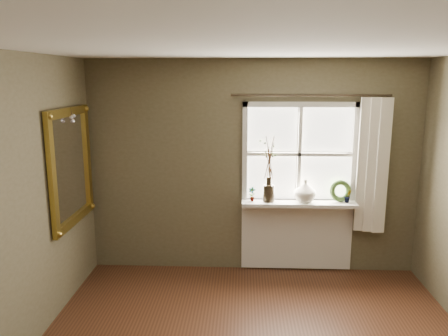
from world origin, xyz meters
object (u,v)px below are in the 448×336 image
dark_jug (269,193)px  gilt_mirror (71,166)px  cream_vase (305,191)px  wreath (340,193)px

dark_jug → gilt_mirror: bearing=-165.4°
cream_vase → gilt_mirror: size_ratio=0.22×
wreath → gilt_mirror: gilt_mirror is taller
dark_jug → cream_vase: (0.43, 0.00, 0.04)m
dark_jug → cream_vase: 0.43m
cream_vase → gilt_mirror: gilt_mirror is taller
dark_jug → wreath: wreath is taller
cream_vase → gilt_mirror: 2.67m
dark_jug → cream_vase: cream_vase is taller
cream_vase → wreath: cream_vase is taller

